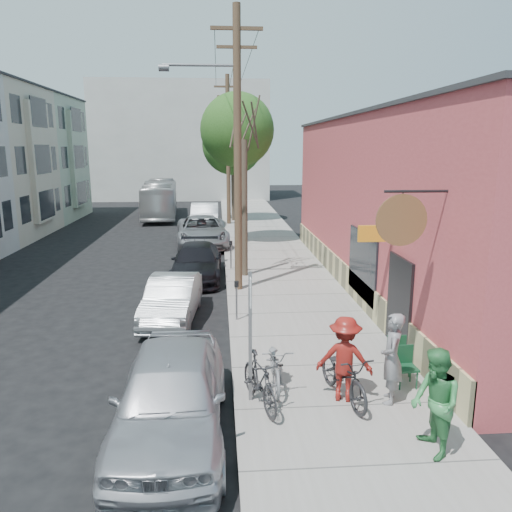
{
  "coord_description": "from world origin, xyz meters",
  "views": [
    {
      "loc": [
        1.74,
        -13.28,
        5.39
      ],
      "look_at": [
        3.08,
        4.5,
        1.5
      ],
      "focal_mm": 35.0,
      "sensor_mm": 36.0,
      "label": 1
    }
  ],
  "objects": [
    {
      "name": "ground",
      "position": [
        0.0,
        0.0,
        0.0
      ],
      "size": [
        120.0,
        120.0,
        0.0
      ],
      "primitive_type": "plane",
      "color": "black"
    },
    {
      "name": "sidewalk",
      "position": [
        4.25,
        11.0,
        0.07
      ],
      "size": [
        4.5,
        58.0,
        0.15
      ],
      "primitive_type": "cube",
      "color": "gray",
      "rests_on": "ground"
    },
    {
      "name": "cafe_building",
      "position": [
        8.99,
        4.99,
        3.3
      ],
      "size": [
        6.6,
        20.2,
        6.61
      ],
      "color": "#B64348",
      "rests_on": "ground"
    },
    {
      "name": "end_cap_building",
      "position": [
        -2.0,
        42.0,
        6.0
      ],
      "size": [
        18.0,
        8.0,
        12.0
      ],
      "primitive_type": "cube",
      "color": "#B7B6B1",
      "rests_on": "ground"
    },
    {
      "name": "sign_post",
      "position": [
        2.35,
        -3.6,
        1.83
      ],
      "size": [
        0.07,
        0.45,
        2.8
      ],
      "color": "slate",
      "rests_on": "sidewalk"
    },
    {
      "name": "parking_meter_near",
      "position": [
        2.25,
        1.45,
        0.98
      ],
      "size": [
        0.14,
        0.14,
        1.24
      ],
      "color": "slate",
      "rests_on": "sidewalk"
    },
    {
      "name": "parking_meter_far",
      "position": [
        2.25,
        8.17,
        0.98
      ],
      "size": [
        0.14,
        0.14,
        1.24
      ],
      "color": "slate",
      "rests_on": "sidewalk"
    },
    {
      "name": "utility_pole_near",
      "position": [
        2.39,
        4.91,
        5.41
      ],
      "size": [
        3.57,
        0.28,
        10.0
      ],
      "color": "#503A28",
      "rests_on": "sidewalk"
    },
    {
      "name": "utility_pole_far",
      "position": [
        2.45,
        21.57,
        5.34
      ],
      "size": [
        1.8,
        0.28,
        10.0
      ],
      "color": "#503A28",
      "rests_on": "sidewalk"
    },
    {
      "name": "tree_bare",
      "position": [
        2.8,
        6.98,
        2.93
      ],
      "size": [
        0.24,
        0.24,
        5.55
      ],
      "color": "#44392C",
      "rests_on": "sidewalk"
    },
    {
      "name": "tree_leafy_mid",
      "position": [
        2.8,
        14.13,
        6.29
      ],
      "size": [
        3.96,
        3.96,
        8.14
      ],
      "color": "#44392C",
      "rests_on": "sidewalk"
    },
    {
      "name": "tree_leafy_far",
      "position": [
        2.8,
        23.19,
        5.59
      ],
      "size": [
        4.33,
        4.33,
        7.62
      ],
      "color": "#44392C",
      "rests_on": "sidewalk"
    },
    {
      "name": "patio_chair_a",
      "position": [
        5.86,
        -3.23,
        0.59
      ],
      "size": [
        0.53,
        0.53,
        0.88
      ],
      "primitive_type": null,
      "rotation": [
        0.0,
        0.0,
        0.06
      ],
      "color": "#103A22",
      "rests_on": "sidewalk"
    },
    {
      "name": "patio_chair_b",
      "position": [
        5.91,
        -2.63,
        0.59
      ],
      "size": [
        0.52,
        0.52,
        0.88
      ],
      "primitive_type": null,
      "rotation": [
        0.0,
        0.0,
        -0.04
      ],
      "color": "#103A22",
      "rests_on": "sidewalk"
    },
    {
      "name": "patron_grey",
      "position": [
        5.27,
        -3.88,
        1.12
      ],
      "size": [
        0.66,
        0.82,
        1.94
      ],
      "primitive_type": "imported",
      "rotation": [
        0.0,
        0.0,
        -1.89
      ],
      "color": "slate",
      "rests_on": "sidewalk"
    },
    {
      "name": "patron_green",
      "position": [
        5.39,
        -5.74,
        1.11
      ],
      "size": [
        0.74,
        0.94,
        1.92
      ],
      "primitive_type": "imported",
      "rotation": [
        0.0,
        0.0,
        -1.56
      ],
      "color": "#338043",
      "rests_on": "sidewalk"
    },
    {
      "name": "cyclist",
      "position": [
        4.32,
        -3.71,
        1.06
      ],
      "size": [
        1.33,
        0.99,
        1.83
      ],
      "primitive_type": "imported",
      "rotation": [
        0.0,
        0.0,
        2.85
      ],
      "color": "maroon",
      "rests_on": "sidewalk"
    },
    {
      "name": "cyclist_bike",
      "position": [
        4.32,
        -3.71,
        0.69
      ],
      "size": [
        1.15,
        2.18,
        1.09
      ],
      "primitive_type": "imported",
      "rotation": [
        0.0,
        0.0,
        0.22
      ],
      "color": "black",
      "rests_on": "sidewalk"
    },
    {
      "name": "parked_bike_a",
      "position": [
        2.52,
        -3.88,
        0.7
      ],
      "size": [
        1.01,
        1.91,
        1.1
      ],
      "primitive_type": "imported",
      "rotation": [
        0.0,
        0.0,
        0.28
      ],
      "color": "black",
      "rests_on": "sidewalk"
    },
    {
      "name": "parked_bike_b",
      "position": [
        2.96,
        -2.98,
        0.65
      ],
      "size": [
        0.71,
        1.92,
        1.0
      ],
      "primitive_type": "imported",
      "rotation": [
        0.0,
        0.0,
        -0.02
      ],
      "color": "slate",
      "rests_on": "sidewalk"
    },
    {
      "name": "car_0",
      "position": [
        0.8,
        -4.63,
        0.86
      ],
      "size": [
        2.05,
        5.03,
        1.71
      ],
      "primitive_type": "imported",
      "rotation": [
        0.0,
        0.0,
        -0.01
      ],
      "color": "#ABACB3",
      "rests_on": "ground"
    },
    {
      "name": "car_1",
      "position": [
        0.22,
        2.04,
        0.69
      ],
      "size": [
        1.79,
        4.29,
        1.38
      ],
      "primitive_type": "imported",
      "rotation": [
        0.0,
        0.0,
        -0.08
      ],
      "color": "#A1A5A9",
      "rests_on": "ground"
    },
    {
      "name": "car_2",
      "position": [
        0.8,
        7.1,
        0.71
      ],
      "size": [
        2.1,
        4.96,
        1.43
      ],
      "primitive_type": "imported",
      "rotation": [
        0.0,
        0.0,
        -0.02
      ],
      "color": "black",
      "rests_on": "ground"
    },
    {
      "name": "car_3",
      "position": [
        0.8,
        14.28,
        0.82
      ],
      "size": [
        3.14,
        6.1,
        1.65
      ],
      "primitive_type": "imported",
      "rotation": [
        0.0,
        0.0,
        0.07
      ],
      "color": "gray",
      "rests_on": "ground"
    },
    {
      "name": "car_4",
      "position": [
        0.8,
        20.33,
        0.85
      ],
      "size": [
        1.81,
        5.18,
        1.71
      ],
      "primitive_type": "imported",
      "rotation": [
        0.0,
        0.0,
        -0.0
      ],
      "color": "#B8BBC0",
      "rests_on": "ground"
    },
    {
      "name": "bus",
      "position": [
        -2.87,
        26.57,
        1.43
      ],
      "size": [
        3.09,
        10.37,
        2.85
      ],
      "primitive_type": "imported",
      "rotation": [
        0.0,
        0.0,
        0.07
      ],
      "color": "silver",
      "rests_on": "ground"
    }
  ]
}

